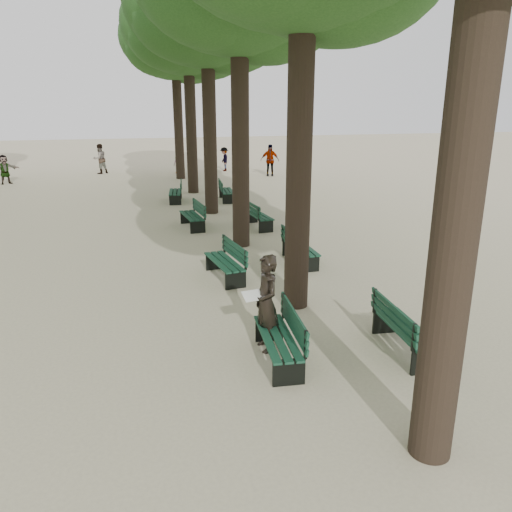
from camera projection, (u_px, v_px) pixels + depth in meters
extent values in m
plane|color=#C0B691|center=(270.00, 386.00, 7.79)|extent=(120.00, 120.00, 0.00)
cylinder|color=#33261C|center=(465.00, 152.00, 5.23)|extent=(0.52, 0.52, 7.50)
cylinder|color=#33261C|center=(300.00, 129.00, 9.84)|extent=(0.52, 0.52, 7.50)
cylinder|color=#33261C|center=(240.00, 121.00, 14.45)|extent=(0.52, 0.52, 7.50)
cylinder|color=#33261C|center=(209.00, 117.00, 19.06)|extent=(0.52, 0.52, 7.50)
ellipsoid|color=#1D4919|center=(206.00, 3.00, 17.90)|extent=(6.00, 6.00, 4.50)
cylinder|color=#33261C|center=(191.00, 114.00, 23.67)|extent=(0.52, 0.52, 7.50)
ellipsoid|color=#1D4919|center=(187.00, 23.00, 22.51)|extent=(6.00, 6.00, 4.50)
cylinder|color=#33261C|center=(178.00, 112.00, 28.28)|extent=(0.52, 0.52, 7.50)
ellipsoid|color=#1D4919|center=(175.00, 37.00, 27.12)|extent=(6.00, 6.00, 4.50)
cube|color=black|center=(277.00, 349.00, 8.50)|extent=(0.69, 1.84, 0.45)
cube|color=#0D3122|center=(277.00, 337.00, 8.43)|extent=(0.71, 1.84, 0.04)
cube|color=#0D3122|center=(294.00, 321.00, 8.40)|extent=(0.22, 1.80, 0.40)
cube|color=black|center=(224.00, 270.00, 12.53)|extent=(0.73, 1.85, 0.45)
cube|color=#0D3122|center=(224.00, 262.00, 12.46)|extent=(0.75, 1.85, 0.04)
cube|color=#0D3122|center=(234.00, 250.00, 12.48)|extent=(0.26, 1.79, 0.40)
cube|color=black|center=(192.00, 222.00, 17.64)|extent=(0.67, 1.84, 0.45)
cube|color=#0D3122|center=(192.00, 216.00, 17.57)|extent=(0.69, 1.84, 0.04)
cube|color=#0D3122|center=(199.00, 208.00, 17.58)|extent=(0.20, 1.80, 0.40)
cube|color=black|center=(175.00, 197.00, 22.35)|extent=(0.76, 1.85, 0.45)
cube|color=#0D3122|center=(175.00, 192.00, 22.29)|extent=(0.78, 1.86, 0.04)
cube|color=#0D3122|center=(181.00, 186.00, 22.24)|extent=(0.29, 1.79, 0.40)
cube|color=black|center=(405.00, 340.00, 8.83)|extent=(0.69, 1.84, 0.45)
cube|color=#0D3122|center=(407.00, 328.00, 8.76)|extent=(0.71, 1.84, 0.04)
cube|color=#0D3122|center=(393.00, 315.00, 8.64)|extent=(0.21, 1.80, 0.40)
cube|color=black|center=(301.00, 255.00, 13.75)|extent=(0.55, 1.81, 0.45)
cube|color=#0D3122|center=(301.00, 247.00, 13.69)|extent=(0.57, 1.81, 0.04)
cube|color=#0D3122|center=(291.00, 239.00, 13.54)|extent=(0.07, 1.80, 0.40)
cube|color=black|center=(259.00, 221.00, 17.71)|extent=(0.66, 1.84, 0.45)
cube|color=#0D3122|center=(259.00, 215.00, 17.64)|extent=(0.68, 1.84, 0.04)
cube|color=#0D3122|center=(251.00, 208.00, 17.47)|extent=(0.18, 1.80, 0.40)
cube|color=black|center=(227.00, 196.00, 22.62)|extent=(0.71, 1.84, 0.45)
cube|color=#0D3122|center=(227.00, 191.00, 22.55)|extent=(0.73, 1.85, 0.04)
cube|color=#0D3122|center=(221.00, 185.00, 22.43)|extent=(0.23, 1.79, 0.40)
imported|color=black|center=(266.00, 303.00, 8.74)|extent=(0.40, 0.73, 1.76)
cube|color=white|center=(253.00, 296.00, 8.63)|extent=(0.37, 0.29, 0.12)
imported|color=#262628|center=(5.00, 169.00, 27.19)|extent=(1.46, 0.90, 1.57)
imported|color=#262628|center=(270.00, 160.00, 30.16)|extent=(1.17, 0.67, 1.89)
imported|color=#262628|center=(100.00, 159.00, 31.18)|extent=(0.94, 0.79, 1.83)
imported|color=#262628|center=(224.00, 159.00, 32.43)|extent=(0.32, 0.99, 1.53)
imported|color=#262628|center=(179.00, 161.00, 31.41)|extent=(0.80, 0.65, 1.53)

